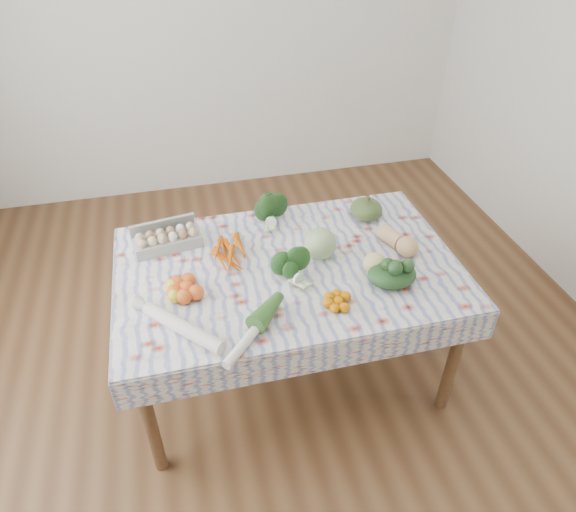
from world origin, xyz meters
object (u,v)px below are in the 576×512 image
object	(u,v)px
egg_carton	(167,241)
butternut_squash	(398,240)
kabocha_squash	(366,209)
grapefruit	(375,264)
dining_table	(288,278)
cabbage	(320,244)

from	to	relation	value
egg_carton	butternut_squash	xyz separation A→B (m)	(1.13, -0.28, 0.01)
kabocha_squash	grapefruit	size ratio (longest dim) A/B	1.64
dining_table	butternut_squash	world-z (taller)	butternut_squash
cabbage	egg_carton	bearing A→B (deg)	160.72
grapefruit	kabocha_squash	bearing A→B (deg)	74.21
kabocha_squash	cabbage	xyz separation A→B (m)	(-0.35, -0.27, 0.02)
kabocha_squash	grapefruit	xyz separation A→B (m)	(-0.13, -0.46, -0.00)
dining_table	cabbage	distance (m)	0.24
dining_table	kabocha_squash	world-z (taller)	kabocha_squash
dining_table	kabocha_squash	xyz separation A→B (m)	(0.52, 0.31, 0.14)
dining_table	butternut_squash	bearing A→B (deg)	0.37
butternut_squash	kabocha_squash	bearing A→B (deg)	80.46
dining_table	grapefruit	bearing A→B (deg)	-21.37
butternut_squash	grapefruit	distance (m)	0.24
dining_table	egg_carton	world-z (taller)	egg_carton
egg_carton	grapefruit	xyz separation A→B (m)	(0.95, -0.44, 0.01)
dining_table	butternut_squash	xyz separation A→B (m)	(0.57, 0.00, 0.14)
cabbage	butternut_squash	bearing A→B (deg)	-3.96
cabbage	kabocha_squash	bearing A→B (deg)	38.48
dining_table	butternut_squash	distance (m)	0.59
egg_carton	butternut_squash	distance (m)	1.17
dining_table	egg_carton	bearing A→B (deg)	152.82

